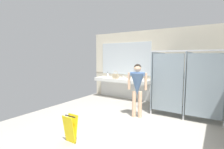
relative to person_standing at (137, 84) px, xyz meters
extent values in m
cube|color=#9E998E|center=(0.01, -1.25, -1.05)|extent=(6.11, 6.98, 0.10)
cube|color=beige|center=(0.01, 2.00, 0.43)|extent=(6.11, 0.12, 2.85)
cube|color=#9E937F|center=(0.01, 1.93, 0.05)|extent=(6.11, 0.01, 0.06)
cube|color=silver|center=(-1.46, 1.62, -0.19)|extent=(2.45, 0.59, 0.14)
cube|color=silver|center=(-1.46, 1.88, -0.63)|extent=(2.45, 0.08, 0.74)
cube|color=#ADADA8|center=(-2.27, 1.59, -0.17)|extent=(0.42, 0.32, 0.11)
cylinder|color=silver|center=(-2.27, 1.83, -0.06)|extent=(0.04, 0.04, 0.11)
cylinder|color=silver|center=(-2.27, 1.77, -0.02)|extent=(0.03, 0.11, 0.03)
sphere|color=silver|center=(-2.20, 1.84, -0.09)|extent=(0.04, 0.04, 0.04)
cube|color=#ADADA8|center=(-1.46, 1.59, -0.17)|extent=(0.42, 0.32, 0.11)
cylinder|color=silver|center=(-1.46, 1.83, -0.06)|extent=(0.04, 0.04, 0.11)
cylinder|color=silver|center=(-1.46, 1.77, -0.02)|extent=(0.03, 0.11, 0.03)
sphere|color=silver|center=(-1.39, 1.84, -0.09)|extent=(0.04, 0.04, 0.04)
cube|color=#ADADA8|center=(-0.64, 1.59, -0.17)|extent=(0.42, 0.32, 0.11)
cylinder|color=silver|center=(-0.64, 1.83, -0.06)|extent=(0.04, 0.04, 0.11)
cylinder|color=silver|center=(-0.64, 1.77, -0.02)|extent=(0.03, 0.11, 0.03)
sphere|color=silver|center=(-0.57, 1.84, -0.09)|extent=(0.04, 0.04, 0.04)
cube|color=silver|center=(-1.46, 1.92, 0.72)|extent=(2.35, 0.02, 1.38)
cube|color=gray|center=(0.25, 1.19, 0.03)|extent=(0.03, 1.45, 1.82)
cylinder|color=silver|center=(0.25, 0.53, -0.94)|extent=(0.05, 0.05, 0.12)
cube|color=gray|center=(1.21, 1.19, 0.03)|extent=(0.03, 1.45, 1.82)
cylinder|color=silver|center=(1.21, 0.53, -0.94)|extent=(0.05, 0.05, 0.12)
cylinder|color=silver|center=(2.18, 0.53, -0.94)|extent=(0.05, 0.05, 0.12)
cube|color=gray|center=(0.73, 0.50, 0.03)|extent=(0.88, 0.03, 1.72)
cube|color=gray|center=(1.69, 0.50, 0.03)|extent=(0.88, 0.06, 1.72)
cube|color=#B7BABF|center=(1.21, 0.50, 0.96)|extent=(1.99, 0.04, 0.04)
cylinder|color=#DBAD89|center=(0.08, 0.03, -0.61)|extent=(0.11, 0.11, 0.78)
cylinder|color=#DBAD89|center=(-0.08, -0.03, -0.61)|extent=(0.11, 0.11, 0.78)
cone|color=#4C6B99|center=(0.00, 0.00, 0.00)|extent=(0.52, 0.52, 0.67)
cube|color=#4C6B99|center=(0.00, 0.00, 0.30)|extent=(0.45, 0.30, 0.10)
cylinder|color=#DBAD89|center=(0.23, 0.09, 0.08)|extent=(0.08, 0.08, 0.50)
cylinder|color=#DBAD89|center=(-0.22, -0.09, 0.08)|extent=(0.08, 0.08, 0.50)
sphere|color=#DBAD89|center=(0.00, 0.00, 0.47)|extent=(0.21, 0.21, 0.21)
sphere|color=black|center=(0.00, 0.01, 0.48)|extent=(0.22, 0.22, 0.22)
cube|color=tan|center=(-1.65, 1.47, -0.02)|extent=(0.23, 0.13, 0.20)
torus|color=tan|center=(-1.65, 1.47, 0.12)|extent=(0.18, 0.02, 0.18)
cylinder|color=white|center=(-2.29, 1.80, -0.02)|extent=(0.07, 0.07, 0.19)
cylinder|color=black|center=(-2.29, 1.80, 0.09)|extent=(0.03, 0.03, 0.04)
cylinder|color=white|center=(-0.96, 1.50, -0.07)|extent=(0.07, 0.07, 0.10)
cube|color=yellow|center=(-0.57, -2.15, -0.71)|extent=(0.28, 0.10, 0.58)
cube|color=yellow|center=(-0.57, -2.06, -0.71)|extent=(0.28, 0.10, 0.58)
cylinder|color=black|center=(-0.57, -2.10, -0.44)|extent=(0.28, 0.02, 0.02)
camera|label=1|loc=(1.96, -4.41, 0.79)|focal=26.39mm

